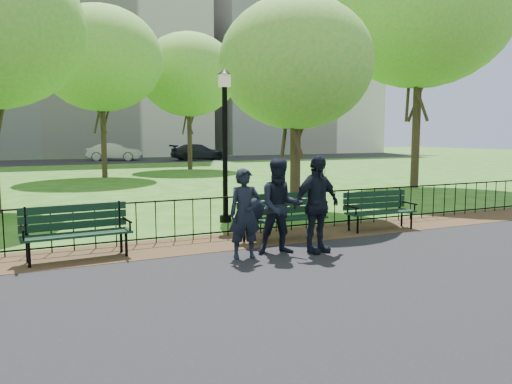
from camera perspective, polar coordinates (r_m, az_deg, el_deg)
name	(u,v)px	position (r m, az deg, el deg)	size (l,w,h in m)	color
ground	(279,256)	(9.36, 2.59, -7.29)	(120.00, 120.00, 0.00)	#275717
asphalt_path	(406,315)	(6.67, 16.76, -13.32)	(60.00, 9.20, 0.01)	black
dirt_strip	(246,240)	(10.67, -1.20, -5.47)	(60.00, 1.60, 0.01)	#3A2A17
far_street	(78,162)	(43.29, -19.67, 3.29)	(70.00, 9.00, 0.01)	black
iron_fence	(236,214)	(11.03, -2.27, -2.51)	(24.06, 0.06, 1.00)	black
apartment_mid	(79,10)	(57.79, -19.57, 19.02)	(24.00, 15.00, 30.00)	beige
apartment_east	(283,55)	(64.41, 3.13, 15.35)	(20.00, 15.00, 24.00)	silver
park_bench_main	(271,211)	(10.40, 1.68, -2.14)	(1.92, 0.62, 1.08)	black
park_bench_left_a	(76,226)	(9.55, -19.87, -3.66)	(1.91, 0.70, 1.07)	black
park_bench_right_a	(378,206)	(12.08, 13.79, -1.58)	(1.76, 0.61, 0.99)	black
lamppost	(225,140)	(12.70, -3.57, 5.96)	(0.35, 0.35, 3.86)	black
tree_near_e	(296,64)	(14.62, 4.61, 14.42)	(4.38, 4.38, 6.11)	#2D2116
tree_mid_e	(421,8)	(22.63, 18.29, 19.34)	(7.59, 7.59, 10.58)	#2D2116
tree_far_c	(101,59)	(27.31, -17.31, 14.34)	(6.24, 6.24, 8.70)	#2D2116
tree_far_e	(189,75)	(32.39, -7.70, 13.13)	(6.14, 6.14, 8.55)	#2D2116
person_left	(245,214)	(8.98, -1.27, -2.49)	(0.59, 0.39, 1.63)	black
person_mid	(281,206)	(9.34, 2.84, -1.63)	(0.87, 0.45, 1.79)	black
person_right	(316,204)	(9.48, 6.92, -1.39)	(1.08, 0.44, 1.85)	black
sedan_silver	(115,152)	(43.99, -15.85, 4.44)	(1.56, 4.46, 1.47)	#919498
sedan_dark	(198,152)	(43.48, -6.62, 4.56)	(1.93, 4.74, 1.38)	black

